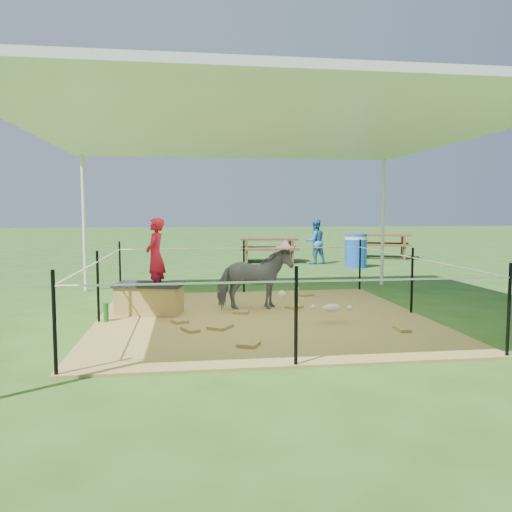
{
  "coord_description": "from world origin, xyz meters",
  "views": [
    {
      "loc": [
        -1.04,
        -6.93,
        1.52
      ],
      "look_at": [
        0.0,
        0.6,
        0.85
      ],
      "focal_mm": 35.0,
      "sensor_mm": 36.0,
      "label": 1
    }
  ],
  "objects": [
    {
      "name": "hay_patch",
      "position": [
        0.0,
        0.0,
        0.01
      ],
      "size": [
        4.6,
        4.6,
        0.03
      ],
      "primitive_type": "cube",
      "color": "brown",
      "rests_on": "ground"
    },
    {
      "name": "pink_hat",
      "position": [
        -0.03,
        0.54,
        1.04
      ],
      "size": [
        0.29,
        0.29,
        0.14
      ],
      "primitive_type": "cylinder",
      "color": "#FF93CB",
      "rests_on": "pony"
    },
    {
      "name": "green_bottle",
      "position": [
        -2.15,
        -0.01,
        0.16
      ],
      "size": [
        0.09,
        0.09,
        0.25
      ],
      "primitive_type": "cylinder",
      "rotation": [
        0.0,
        0.0,
        -0.24
      ],
      "color": "#17681E",
      "rests_on": "hay_patch"
    },
    {
      "name": "picnic_table_near",
      "position": [
        1.44,
        8.13,
        0.37
      ],
      "size": [
        1.88,
        1.44,
        0.73
      ],
      "primitive_type": "cube",
      "rotation": [
        0.0,
        0.0,
        -0.1
      ],
      "color": "brown",
      "rests_on": "ground"
    },
    {
      "name": "foal",
      "position": [
        0.87,
        -0.52,
        0.26
      ],
      "size": [
        0.91,
        0.64,
        0.46
      ],
      "primitive_type": null,
      "rotation": [
        0.0,
        0.0,
        0.23
      ],
      "color": "beige",
      "rests_on": "hay_patch"
    },
    {
      "name": "distant_person",
      "position": [
        2.7,
        7.37,
        0.66
      ],
      "size": [
        0.74,
        0.64,
        1.32
      ],
      "primitive_type": "imported",
      "rotation": [
        0.0,
        0.0,
        3.38
      ],
      "color": "#3479C6",
      "rests_on": "ground"
    },
    {
      "name": "canopy_tent",
      "position": [
        0.0,
        0.0,
        2.69
      ],
      "size": [
        6.3,
        6.3,
        2.9
      ],
      "color": "silver",
      "rests_on": "ground"
    },
    {
      "name": "straw_bale",
      "position": [
        -1.6,
        0.44,
        0.23
      ],
      "size": [
        1.0,
        0.67,
        0.41
      ],
      "primitive_type": "cube",
      "rotation": [
        0.0,
        0.0,
        -0.24
      ],
      "color": "olive",
      "rests_on": "hay_patch"
    },
    {
      "name": "rope_fence",
      "position": [
        0.0,
        -0.0,
        0.64
      ],
      "size": [
        4.54,
        4.54,
        1.0
      ],
      "color": "black",
      "rests_on": "ground"
    },
    {
      "name": "trash_barrel",
      "position": [
        3.57,
        6.29,
        0.47
      ],
      "size": [
        0.74,
        0.74,
        0.93
      ],
      "primitive_type": "cylinder",
      "rotation": [
        0.0,
        0.0,
        -0.28
      ],
      "color": "blue",
      "rests_on": "ground"
    },
    {
      "name": "picnic_table_far",
      "position": [
        5.36,
        9.0,
        0.4
      ],
      "size": [
        2.29,
        1.97,
        0.8
      ],
      "primitive_type": "cube",
      "rotation": [
        0.0,
        0.0,
        -0.35
      ],
      "color": "#533A1C",
      "rests_on": "ground"
    },
    {
      "name": "woman",
      "position": [
        -1.5,
        0.44,
        0.99
      ],
      "size": [
        0.35,
        0.45,
        1.1
      ],
      "primitive_type": "imported",
      "rotation": [
        0.0,
        0.0,
        -1.81
      ],
      "color": "#B51127",
      "rests_on": "straw_bale"
    },
    {
      "name": "ground",
      "position": [
        0.0,
        0.0,
        0.0
      ],
      "size": [
        90.0,
        90.0,
        0.0
      ],
      "primitive_type": "plane",
      "color": "#2D5919",
      "rests_on": "ground"
    },
    {
      "name": "pony",
      "position": [
        -0.03,
        0.54,
        0.5
      ],
      "size": [
        1.17,
        0.65,
        0.94
      ],
      "primitive_type": "imported",
      "rotation": [
        0.0,
        0.0,
        1.71
      ],
      "color": "#525258",
      "rests_on": "hay_patch"
    },
    {
      "name": "dark_cloth",
      "position": [
        -1.6,
        0.44,
        0.46
      ],
      "size": [
        1.07,
        0.73,
        0.05
      ],
      "primitive_type": "cube",
      "rotation": [
        0.0,
        0.0,
        -0.24
      ],
      "color": "black",
      "rests_on": "straw_bale"
    }
  ]
}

